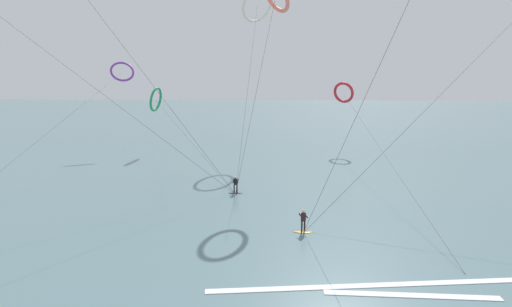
{
  "coord_description": "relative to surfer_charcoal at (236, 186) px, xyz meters",
  "views": [
    {
      "loc": [
        2.05,
        -9.94,
        11.09
      ],
      "look_at": [
        0.0,
        22.74,
        5.18
      ],
      "focal_mm": 29.11,
      "sensor_mm": 36.0,
      "label": 1
    }
  ],
  "objects": [
    {
      "name": "sea_water",
      "position": [
        2.38,
        78.82,
        -0.78
      ],
      "size": [
        400.0,
        200.0,
        0.08
      ],
      "primitive_type": "cube",
      "color": "slate",
      "rests_on": "ground"
    },
    {
      "name": "wave_crest_mid",
      "position": [
        11.19,
        -18.7,
        -0.76
      ],
      "size": [
        8.98,
        0.59,
        0.12
      ],
      "primitive_type": "cube",
      "rotation": [
        0.0,
        0.0,
        -0.01
      ],
      "color": "white",
      "rests_on": "ground"
    },
    {
      "name": "kite_violet",
      "position": [
        -19.75,
        23.41,
        11.3
      ],
      "size": [
        4.19,
        43.38,
        13.71
      ],
      "rotation": [
        0.0,
        0.0,
        0.49
      ],
      "color": "purple",
      "rests_on": "ground"
    },
    {
      "name": "surfer_charcoal",
      "position": [
        0.0,
        0.0,
        0.0
      ],
      "size": [
        1.4,
        0.58,
        1.7
      ],
      "rotation": [
        0.0,
        0.0,
        3.1
      ],
      "color": "black",
      "rests_on": "ground"
    },
    {
      "name": "kite_emerald",
      "position": [
        -14.24,
        21.87,
        7.24
      ],
      "size": [
        15.04,
        23.82,
        9.92
      ],
      "rotation": [
        0.0,
        0.0,
        4.59
      ],
      "color": "#199351",
      "rests_on": "ground"
    },
    {
      "name": "kite_ivory",
      "position": [
        0.62,
        24.83,
        20.96
      ],
      "size": [
        5.87,
        27.81,
        24.24
      ],
      "rotation": [
        0.0,
        0.0,
        3.92
      ],
      "color": "silver",
      "rests_on": "ground"
    },
    {
      "name": "surfer_amber",
      "position": [
        6.05,
        -10.02,
        0.0
      ],
      "size": [
        1.4,
        0.73,
        1.7
      ],
      "rotation": [
        0.0,
        0.0,
        3.87
      ],
      "color": "orange",
      "rests_on": "ground"
    },
    {
      "name": "wave_crest_far",
      "position": [
        9.51,
        -17.74,
        -0.76
      ],
      "size": [
        18.1,
        3.0,
        0.12
      ],
      "primitive_type": "cube",
      "rotation": [
        0.0,
        0.0,
        0.14
      ],
      "color": "white",
      "rests_on": "ground"
    },
    {
      "name": "kite_crimson",
      "position": [
        13.69,
        24.97,
        8.19
      ],
      "size": [
        3.4,
        43.0,
        10.68
      ],
      "rotation": [
        0.0,
        0.0,
        2.56
      ],
      "color": "red",
      "rests_on": "ground"
    }
  ]
}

